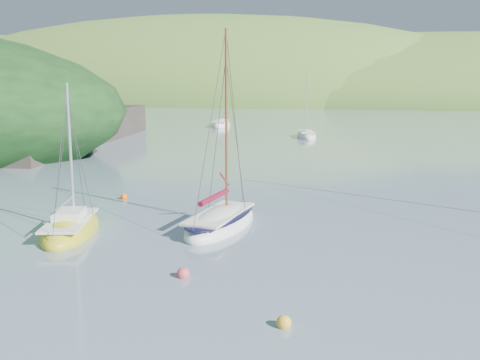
% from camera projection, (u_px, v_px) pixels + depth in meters
% --- Properties ---
extents(ground, '(700.00, 700.00, 0.00)m').
position_uv_depth(ground, '(219.00, 278.00, 18.41)').
color(ground, slate).
rests_on(ground, ground).
extents(shoreline_hills, '(690.00, 135.00, 56.00)m').
position_uv_depth(shoreline_hills, '(341.00, 101.00, 184.60)').
color(shoreline_hills, '#42732B').
rests_on(shoreline_hills, ground).
extents(daysailer_white, '(2.87, 6.49, 9.70)m').
position_uv_depth(daysailer_white, '(221.00, 222.00, 24.88)').
color(daysailer_white, white).
rests_on(daysailer_white, ground).
extents(sailboat_yellow, '(3.72, 5.87, 7.26)m').
position_uv_depth(sailboat_yellow, '(71.00, 230.00, 23.80)').
color(sailboat_yellow, gold).
rests_on(sailboat_yellow, ground).
extents(distant_sloop_a, '(3.71, 6.58, 8.90)m').
position_uv_depth(distant_sloop_a, '(306.00, 136.00, 64.63)').
color(distant_sloop_a, white).
rests_on(distant_sloop_a, ground).
extents(distant_sloop_c, '(3.84, 7.80, 10.65)m').
position_uv_depth(distant_sloop_c, '(221.00, 125.00, 80.52)').
color(distant_sloop_c, white).
rests_on(distant_sloop_c, ground).
extents(mooring_buoys, '(21.39, 14.14, 0.49)m').
position_uv_depth(mooring_buoys, '(315.00, 243.00, 21.98)').
color(mooring_buoys, yellow).
rests_on(mooring_buoys, ground).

